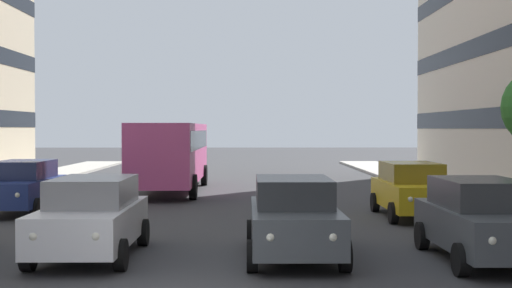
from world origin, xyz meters
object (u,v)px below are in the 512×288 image
at_px(car_row2_0, 412,189).
at_px(car_row2_1, 23,186).
at_px(car_1, 294,217).
at_px(car_0, 482,219).
at_px(car_2, 92,216).
at_px(bus_behind_traffic, 171,149).

xyz_separation_m(car_row2_0, car_row2_1, (12.63, -1.36, 0.00)).
relative_size(car_1, car_row2_0, 1.00).
xyz_separation_m(car_0, car_2, (8.31, -0.57, 0.00)).
distance_m(car_0, car_2, 8.33).
xyz_separation_m(car_0, car_1, (3.93, -0.42, 0.00)).
bearing_deg(car_2, bus_behind_traffic, -90.00).
distance_m(car_0, car_row2_0, 7.15).
distance_m(car_1, car_row2_0, 7.92).
distance_m(car_row2_0, car_row2_1, 12.71).
distance_m(car_0, car_row2_1, 15.03).
bearing_deg(car_0, bus_behind_traffic, -62.85).
bearing_deg(car_row2_0, car_0, 88.08).
xyz_separation_m(car_2, car_row2_1, (4.09, -7.94, 0.00)).
distance_m(car_0, car_1, 3.96).
relative_size(car_1, car_row2_1, 1.00).
relative_size(car_0, car_2, 1.00).
bearing_deg(car_1, car_row2_1, -43.71).
xyz_separation_m(car_0, car_row2_0, (-0.24, -7.15, 0.00)).
bearing_deg(car_1, car_row2_0, -121.81).
relative_size(car_row2_1, bus_behind_traffic, 0.42).
height_order(car_0, car_2, same).
bearing_deg(car_1, car_2, -2.01).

